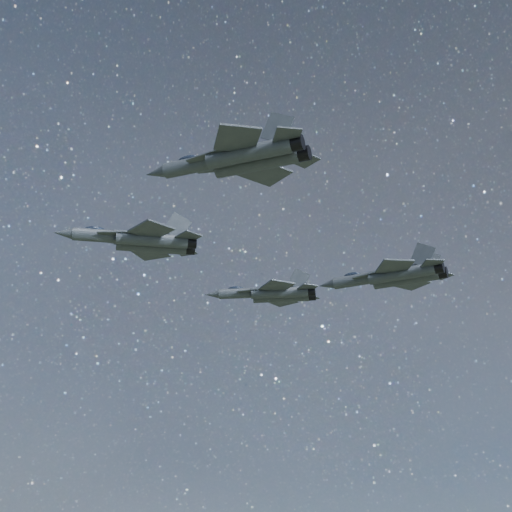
# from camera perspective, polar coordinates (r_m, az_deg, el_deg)

# --- Properties ---
(jet_lead) EXTENTS (17.00, 11.34, 4.31)m
(jet_lead) POSITION_cam_1_polar(r_m,az_deg,el_deg) (83.47, -9.24, 1.26)
(jet_lead) COLOR #2F363B
(jet_left) EXTENTS (16.94, 11.99, 4.30)m
(jet_left) POSITION_cam_1_polar(r_m,az_deg,el_deg) (103.28, 1.23, -3.01)
(jet_left) COLOR #2F363B
(jet_right) EXTENTS (17.51, 12.03, 4.39)m
(jet_right) POSITION_cam_1_polar(r_m,az_deg,el_deg) (67.33, -1.32, 7.83)
(jet_right) COLOR #2F363B
(jet_slot) EXTENTS (16.58, 11.19, 4.18)m
(jet_slot) POSITION_cam_1_polar(r_m,az_deg,el_deg) (86.78, 10.91, -1.57)
(jet_slot) COLOR #2F363B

